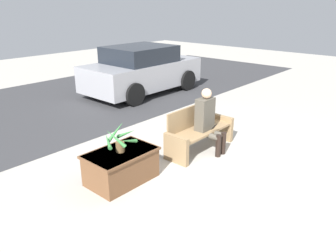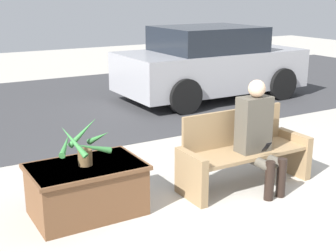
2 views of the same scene
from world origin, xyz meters
The scene contains 7 objects.
ground_plane centered at (0.00, 0.00, 0.00)m, with size 30.00×30.00×0.00m, color #ADA89E.
road_surface centered at (0.00, 5.79, 0.00)m, with size 20.00×6.00×0.01m, color #38383A.
bench centered at (0.17, 0.79, 0.40)m, with size 1.60×0.54×0.87m.
person_seated centered at (0.23, 0.62, 0.68)m, with size 0.38×0.56×1.26m.
planter_box centered at (-1.68, 0.98, 0.28)m, with size 1.13×0.75×0.53m.
potted_plant centered at (-1.69, 0.98, 0.74)m, with size 0.53×0.51×0.46m.
parked_car centered at (2.54, 4.81, 0.75)m, with size 3.89×1.98×1.51m.
Camera 2 is at (-3.18, -3.21, 2.19)m, focal length 50.00 mm.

